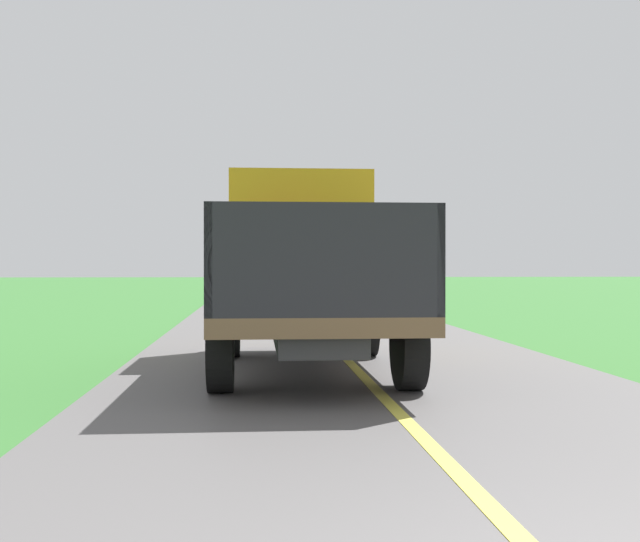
# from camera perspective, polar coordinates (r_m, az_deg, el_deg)

# --- Properties ---
(banana_truck_near) EXTENTS (2.38, 5.82, 2.80)m
(banana_truck_near) POSITION_cam_1_polar(r_m,az_deg,el_deg) (11.28, -1.25, 0.35)
(banana_truck_near) COLOR #2D2D30
(banana_truck_near) RESTS_ON road_surface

